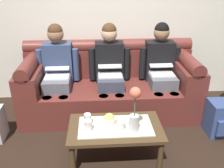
# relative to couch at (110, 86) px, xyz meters

# --- Properties ---
(ground_plane) EXTENTS (14.00, 14.00, 0.00)m
(ground_plane) POSITION_rel_couch_xyz_m (0.00, -1.17, -0.37)
(ground_plane) COLOR black
(back_wall_patterned) EXTENTS (6.00, 0.12, 2.90)m
(back_wall_patterned) POSITION_rel_couch_xyz_m (0.00, 0.53, 1.08)
(back_wall_patterned) COLOR silver
(back_wall_patterned) RESTS_ON ground_plane
(couch) EXTENTS (2.33, 0.88, 0.96)m
(couch) POSITION_rel_couch_xyz_m (0.00, 0.00, 0.00)
(couch) COLOR maroon
(couch) RESTS_ON ground_plane
(person_left) EXTENTS (0.56, 0.67, 1.22)m
(person_left) POSITION_rel_couch_xyz_m (-0.69, -0.00, 0.29)
(person_left) COLOR #595B66
(person_left) RESTS_ON ground_plane
(person_middle) EXTENTS (0.56, 0.67, 1.22)m
(person_middle) POSITION_rel_couch_xyz_m (0.00, -0.00, 0.29)
(person_middle) COLOR #383D4C
(person_middle) RESTS_ON ground_plane
(person_right) EXTENTS (0.56, 0.67, 1.22)m
(person_right) POSITION_rel_couch_xyz_m (0.69, -0.00, 0.29)
(person_right) COLOR #595B66
(person_right) RESTS_ON ground_plane
(coffee_table) EXTENTS (0.96, 0.56, 0.38)m
(coffee_table) POSITION_rel_couch_xyz_m (0.00, -0.99, -0.04)
(coffee_table) COLOR #47331E
(coffee_table) RESTS_ON ground_plane
(flower_vase) EXTENTS (0.11, 0.11, 0.48)m
(flower_vase) POSITION_rel_couch_xyz_m (0.18, -1.08, 0.26)
(flower_vase) COLOR silver
(flower_vase) RESTS_ON coffee_table
(snack_bowl) EXTENTS (0.14, 0.14, 0.12)m
(snack_bowl) POSITION_rel_couch_xyz_m (-0.06, -0.92, 0.05)
(snack_bowl) COLOR silver
(snack_bowl) RESTS_ON coffee_table
(cup_near_left) EXTENTS (0.08, 0.08, 0.11)m
(cup_near_left) POSITION_rel_couch_xyz_m (-0.27, -1.04, 0.07)
(cup_near_left) COLOR silver
(cup_near_left) RESTS_ON coffee_table
(cup_near_right) EXTENTS (0.06, 0.06, 0.10)m
(cup_near_right) POSITION_rel_couch_xyz_m (0.21, -0.96, 0.06)
(cup_near_right) COLOR white
(cup_near_right) RESTS_ON coffee_table
(cup_far_center) EXTENTS (0.08, 0.08, 0.09)m
(cup_far_center) POSITION_rel_couch_xyz_m (0.05, -1.05, 0.06)
(cup_far_center) COLOR white
(cup_far_center) RESTS_ON coffee_table
(cup_far_left) EXTENTS (0.07, 0.07, 0.12)m
(cup_far_left) POSITION_rel_couch_xyz_m (-0.28, -0.94, 0.07)
(cup_far_left) COLOR silver
(cup_far_left) RESTS_ON coffee_table
(backpack_right) EXTENTS (0.29, 0.32, 0.43)m
(backpack_right) POSITION_rel_couch_xyz_m (1.30, -0.67, -0.16)
(backpack_right) COLOR #33477A
(backpack_right) RESTS_ON ground_plane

